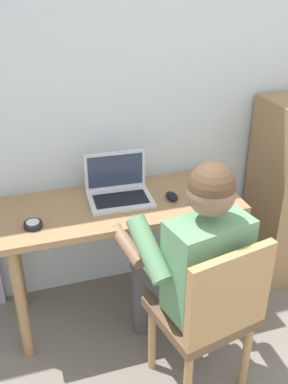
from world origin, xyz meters
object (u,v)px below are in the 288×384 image
at_px(chair, 211,311).
at_px(desk_clock, 33,225).
at_px(computer_mouse, 172,196).
at_px(laptop, 119,189).
at_px(desk, 121,221).
at_px(person_seated, 190,257).
at_px(coffee_mug, 213,192).

height_order(chair, desk_clock, chair).
bearing_deg(computer_mouse, laptop, 159.24).
relative_size(desk, desk_clock, 14.32).
bearing_deg(desk, chair, -70.74).
height_order(chair, computer_mouse, chair).
relative_size(computer_mouse, desk_clock, 1.11).
height_order(chair, person_seated, person_seated).
bearing_deg(laptop, coffee_mug, -19.98).
distance_m(laptop, desk_clock, 0.50).
distance_m(chair, coffee_mug, 0.67).
bearing_deg(person_seated, chair, -79.79).
distance_m(chair, computer_mouse, 0.68).
height_order(person_seated, coffee_mug, person_seated).
relative_size(laptop, computer_mouse, 3.52).
bearing_deg(computer_mouse, desk, 170.58).
xyz_separation_m(laptop, computer_mouse, (0.27, -0.10, -0.04)).
bearing_deg(chair, laptop, 107.52).
bearing_deg(chair, computer_mouse, 86.12).
relative_size(chair, computer_mouse, 8.84).
distance_m(laptop, computer_mouse, 0.29).
xyz_separation_m(chair, desk_clock, (-0.71, 0.56, 0.26)).
relative_size(desk, computer_mouse, 12.88).
bearing_deg(desk_clock, person_seated, -29.73).
relative_size(chair, person_seated, 0.74).
relative_size(desk, coffee_mug, 10.74).
distance_m(person_seated, coffee_mug, 0.48).
relative_size(laptop, desk_clock, 3.91).
distance_m(computer_mouse, desk_clock, 0.75).
xyz_separation_m(computer_mouse, desk_clock, (-0.75, -0.06, -0.00)).
height_order(desk_clock, coffee_mug, coffee_mug).
height_order(desk, computer_mouse, computer_mouse).
relative_size(person_seated, desk_clock, 13.36).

